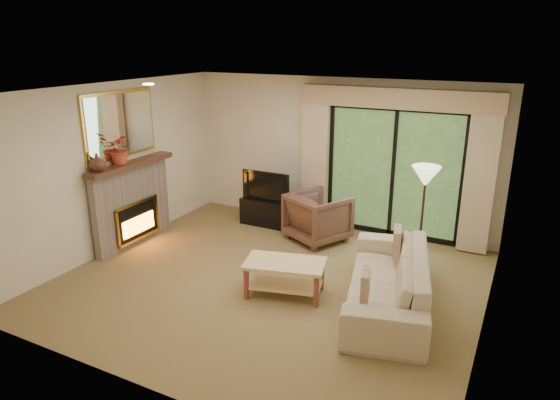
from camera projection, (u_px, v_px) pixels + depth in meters
The scene contains 22 objects.
floor at pixel (270, 281), 6.93m from camera, with size 5.50×5.50×0.00m, color olive.
ceiling at pixel (269, 91), 6.12m from camera, with size 5.50×5.50×0.00m, color silver.
wall_back at pixel (338, 154), 8.64m from camera, with size 5.00×5.00×0.00m, color beige.
wall_front at pixel (136, 266), 4.41m from camera, with size 5.00×5.00×0.00m, color beige.
wall_left at pixel (113, 168), 7.72m from camera, with size 5.00×5.00×0.00m, color beige.
wall_right at pixel (496, 227), 5.33m from camera, with size 5.00×5.00×0.00m, color beige.
fireplace at pixel (132, 203), 8.03m from camera, with size 0.24×1.70×1.37m, color gray, non-canonical shape.
mirror at pixel (120, 124), 7.67m from camera, with size 0.07×1.45×1.02m, color gold, non-canonical shape.
sliding_door at pixel (393, 173), 8.22m from camera, with size 2.26×0.10×2.16m, color black, non-canonical shape.
curtain_left at pixel (316, 159), 8.69m from camera, with size 0.45×0.18×2.35m, color #C9AE89.
curtain_right at pixel (480, 178), 7.51m from camera, with size 0.45×0.18×2.35m, color #C9AE89.
cornice at pixel (397, 98), 7.77m from camera, with size 3.20×0.24×0.32m, color tan.
media_console at pixel (268, 212), 8.98m from camera, with size 0.95×0.43×0.48m, color black.
tv at pixel (268, 185), 8.82m from camera, with size 0.91×0.12×0.52m, color black.
armchair at pixel (318, 217), 8.22m from camera, with size 0.86×0.88×0.80m, color brown.
sofa at pixel (388, 279), 6.22m from camera, with size 2.39×0.93×0.70m, color tan.
pillow_near at pixel (365, 285), 5.61m from camera, with size 0.09×0.34×0.34m, color brown.
pillow_far at pixel (397, 242), 6.77m from camera, with size 0.10×0.38×0.38m, color brown.
coffee_table at pixel (285, 278), 6.51m from camera, with size 1.03×0.57×0.46m, color #F5C788, non-canonical shape.
floor_lamp at pixel (422, 217), 7.19m from camera, with size 0.41×0.41×1.51m, color #FFEDC8, non-canonical shape.
vase at pixel (97, 162), 7.23m from camera, with size 0.25×0.25×0.26m, color #4C2A1C.
branches at pixel (120, 149), 7.60m from camera, with size 0.43×0.37×0.47m, color #C0452C.
Camera 1 is at (2.97, -5.48, 3.23)m, focal length 32.00 mm.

